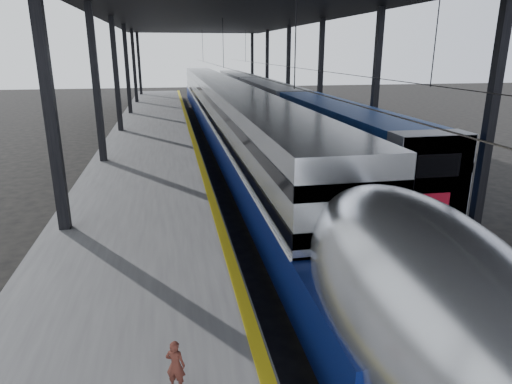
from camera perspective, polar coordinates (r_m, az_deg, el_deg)
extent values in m
plane|color=black|center=(12.34, 1.22, -15.52)|extent=(160.00, 160.00, 0.00)
cube|color=#4C4C4F|center=(30.80, -13.00, 5.24)|extent=(6.00, 80.00, 1.00)
cube|color=gold|center=(30.71, -7.82, 6.45)|extent=(0.30, 80.00, 0.01)
cube|color=slate|center=(31.05, -4.09, 4.94)|extent=(0.08, 80.00, 0.16)
cube|color=slate|center=(31.24, -1.45, 5.06)|extent=(0.08, 80.00, 0.16)
cube|color=slate|center=(31.99, 4.88, 5.29)|extent=(0.08, 80.00, 0.16)
cube|color=slate|center=(32.40, 7.34, 5.36)|extent=(0.08, 80.00, 0.16)
cube|color=black|center=(15.72, -24.16, 7.81)|extent=(0.35, 0.35, 9.00)
cube|color=black|center=(19.30, 27.33, 8.89)|extent=(0.35, 0.35, 9.00)
cube|color=black|center=(25.50, -19.23, 11.42)|extent=(0.35, 0.35, 9.00)
cube|color=black|center=(27.85, 14.68, 12.23)|extent=(0.35, 0.35, 9.00)
cube|color=black|center=(35.40, -17.01, 13.00)|extent=(0.35, 0.35, 9.00)
cube|color=black|center=(37.13, 8.04, 13.73)|extent=(0.35, 0.35, 9.00)
cube|color=black|center=(45.34, -15.75, 13.88)|extent=(0.35, 0.35, 9.00)
cube|color=black|center=(46.70, 4.04, 14.54)|extent=(0.35, 0.35, 9.00)
cube|color=black|center=(55.30, -14.94, 14.44)|extent=(0.35, 0.35, 9.00)
cube|color=black|center=(56.43, 1.40, 15.04)|extent=(0.35, 0.35, 9.00)
cube|color=black|center=(65.28, -14.37, 14.83)|extent=(0.35, 0.35, 9.00)
cube|color=black|center=(66.23, -0.48, 15.37)|extent=(0.35, 0.35, 9.00)
cube|color=black|center=(30.53, -3.23, 22.06)|extent=(18.00, 75.00, 0.45)
cylinder|color=slate|center=(30.45, -2.92, 15.02)|extent=(0.03, 74.00, 0.03)
cylinder|color=slate|center=(31.53, 6.44, 15.01)|extent=(0.03, 74.00, 0.03)
cube|color=#B9BBC0|center=(38.55, -4.50, 10.75)|extent=(2.96, 57.00, 4.08)
cube|color=navy|center=(37.24, -4.19, 8.55)|extent=(3.04, 62.00, 1.58)
cube|color=silver|center=(38.61, -4.48, 10.08)|extent=(3.06, 57.00, 0.10)
cube|color=black|center=(38.44, -4.54, 12.49)|extent=(3.00, 57.00, 0.43)
cube|color=black|center=(38.55, -4.50, 10.75)|extent=(3.00, 57.00, 0.43)
ellipsoid|color=#B9BBC0|center=(8.99, 19.25, -13.72)|extent=(2.96, 8.40, 4.08)
ellipsoid|color=navy|center=(9.63, 18.52, -19.75)|extent=(3.04, 8.40, 1.73)
cube|color=black|center=(29.60, -2.34, 4.60)|extent=(2.25, 2.60, 0.40)
cube|color=navy|center=(25.29, 10.83, 6.24)|extent=(2.77, 18.00, 3.76)
cube|color=gray|center=(17.95, 20.50, 0.97)|extent=(2.82, 1.20, 3.81)
cube|color=black|center=(17.24, 21.83, 3.08)|extent=(1.68, 0.06, 0.84)
cube|color=#A60C1F|center=(17.57, 21.37, -0.99)|extent=(1.19, 0.06, 0.54)
cube|color=gray|center=(43.34, 1.61, 11.02)|extent=(2.77, 18.00, 3.76)
cube|color=gray|center=(61.96, -2.21, 12.89)|extent=(2.77, 18.00, 3.76)
cube|color=black|center=(20.46, 16.60, -2.01)|extent=(2.18, 2.40, 0.36)
cube|color=black|center=(40.68, 2.50, 8.05)|extent=(2.18, 2.40, 0.36)
imported|color=#4D2219|center=(8.54, -10.03, -20.55)|extent=(0.41, 0.35, 0.96)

